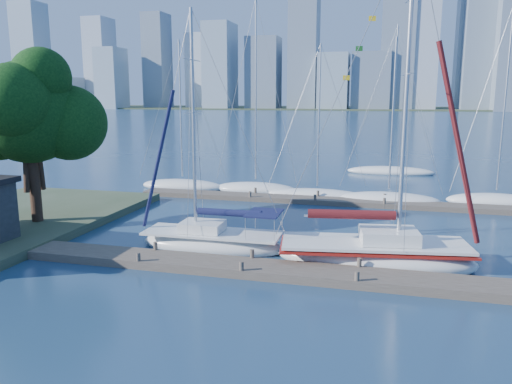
# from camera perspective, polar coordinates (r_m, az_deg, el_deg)

# --- Properties ---
(ground) EXTENTS (700.00, 700.00, 0.00)m
(ground) POSITION_cam_1_polar(r_m,az_deg,el_deg) (23.20, -1.03, -9.13)
(ground) COLOR navy
(ground) RESTS_ON ground
(near_dock) EXTENTS (26.00, 2.00, 0.40)m
(near_dock) POSITION_cam_1_polar(r_m,az_deg,el_deg) (23.13, -1.03, -8.67)
(near_dock) COLOR #443C32
(near_dock) RESTS_ON ground
(far_dock) EXTENTS (30.00, 1.80, 0.36)m
(far_dock) POSITION_cam_1_polar(r_m,az_deg,el_deg) (37.99, 8.41, -1.03)
(far_dock) COLOR #443C32
(far_dock) RESTS_ON ground
(far_shore) EXTENTS (800.00, 100.00, 1.50)m
(far_shore) POSITION_cam_1_polar(r_m,az_deg,el_deg) (341.13, 13.79, 9.22)
(far_shore) COLOR #38472D
(far_shore) RESTS_ON ground
(tree) EXTENTS (8.12, 7.40, 10.67)m
(tree) POSITION_cam_1_polar(r_m,az_deg,el_deg) (32.25, -24.53, 8.51)
(tree) COLOR black
(tree) RESTS_ON ground
(sailboat_navy) EXTENTS (7.86, 2.66, 12.76)m
(sailboat_navy) POSITION_cam_1_polar(r_m,az_deg,el_deg) (26.40, -5.03, -4.32)
(sailboat_navy) COLOR white
(sailboat_navy) RESTS_ON ground
(sailboat_maroon) EXTENTS (9.80, 4.50, 15.95)m
(sailboat_maroon) POSITION_cam_1_polar(r_m,az_deg,el_deg) (24.55, 13.44, -5.39)
(sailboat_maroon) COLOR white
(sailboat_maroon) RESTS_ON ground
(bg_boat_0) EXTENTS (7.93, 4.25, 12.97)m
(bg_boat_0) POSITION_cam_1_polar(r_m,az_deg,el_deg) (44.10, -8.37, 0.75)
(bg_boat_0) COLOR white
(bg_boat_0) RESTS_ON ground
(bg_boat_1) EXTENTS (7.28, 2.92, 16.03)m
(bg_boat_1) POSITION_cam_1_polar(r_m,az_deg,el_deg) (42.19, -0.02, 0.46)
(bg_boat_1) COLOR white
(bg_boat_1) RESTS_ON ground
(bg_boat_2) EXTENTS (8.24, 4.94, 12.21)m
(bg_boat_2) POSITION_cam_1_polar(r_m,az_deg,el_deg) (39.98, 7.01, -0.31)
(bg_boat_2) COLOR white
(bg_boat_2) RESTS_ON ground
(bg_boat_3) EXTENTS (8.03, 3.99, 12.53)m
(bg_boat_3) POSITION_cam_1_polar(r_m,az_deg,el_deg) (39.12, 14.90, -0.80)
(bg_boat_3) COLOR white
(bg_boat_3) RESTS_ON ground
(bg_boat_4) EXTENTS (7.44, 4.16, 14.69)m
(bg_boat_4) POSITION_cam_1_polar(r_m,az_deg,el_deg) (41.28, 25.72, -0.88)
(bg_boat_4) COLOR white
(bg_boat_4) RESTS_ON ground
(bg_boat_7) EXTENTS (8.99, 2.66, 15.37)m
(bg_boat_7) POSITION_cam_1_polar(r_m,az_deg,el_deg) (53.94, 15.14, 2.33)
(bg_boat_7) COLOR white
(bg_boat_7) RESTS_ON ground
(skyline) EXTENTS (503.94, 51.31, 126.16)m
(skyline) POSITION_cam_1_polar(r_m,az_deg,el_deg) (313.27, 18.92, 15.61)
(skyline) COLOR #8399AA
(skyline) RESTS_ON ground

